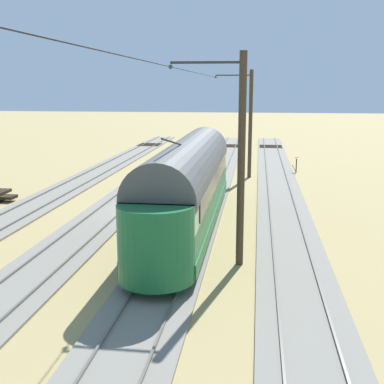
# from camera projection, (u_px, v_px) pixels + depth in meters

# --- Properties ---
(ground_plane) EXTENTS (220.00, 220.00, 0.00)m
(ground_plane) POSITION_uv_depth(u_px,v_px,m) (154.00, 211.00, 27.23)
(ground_plane) COLOR #9E8956
(track_streetcar_siding) EXTENTS (2.80, 80.00, 0.18)m
(track_streetcar_siding) POSITION_uv_depth(u_px,v_px,m) (283.00, 213.00, 26.62)
(track_streetcar_siding) COLOR slate
(track_streetcar_siding) RESTS_ON ground
(track_adjacent_siding) EXTENTS (2.80, 80.00, 0.18)m
(track_adjacent_siding) POSITION_uv_depth(u_px,v_px,m) (197.00, 210.00, 27.22)
(track_adjacent_siding) COLOR slate
(track_adjacent_siding) RESTS_ON ground
(track_third_siding) EXTENTS (2.80, 80.00, 0.18)m
(track_third_siding) POSITION_uv_depth(u_px,v_px,m) (115.00, 207.00, 27.82)
(track_third_siding) COLOR slate
(track_third_siding) RESTS_ON ground
(track_outer_siding) EXTENTS (2.80, 80.00, 0.18)m
(track_outer_siding) POSITION_uv_depth(u_px,v_px,m) (36.00, 205.00, 28.43)
(track_outer_siding) COLOR slate
(track_outer_siding) RESTS_ON ground
(vintage_streetcar) EXTENTS (2.65, 17.80, 4.83)m
(vintage_streetcar) POSITION_uv_depth(u_px,v_px,m) (189.00, 182.00, 23.44)
(vintage_streetcar) COLOR #196033
(vintage_streetcar) RESTS_ON ground
(catenary_pole_foreground) EXTENTS (2.84, 0.28, 7.94)m
(catenary_pole_foreground) POSITION_uv_depth(u_px,v_px,m) (249.00, 122.00, 36.65)
(catenary_pole_foreground) COLOR #423323
(catenary_pole_foreground) RESTS_ON ground
(catenary_pole_mid_near) EXTENTS (2.84, 0.28, 7.94)m
(catenary_pole_mid_near) POSITION_uv_depth(u_px,v_px,m) (240.00, 158.00, 18.22)
(catenary_pole_mid_near) COLOR #423323
(catenary_pole_mid_near) RESTS_ON ground
(overhead_wire_run) EXTENTS (2.63, 61.03, 0.18)m
(overhead_wire_run) POSITION_uv_depth(u_px,v_px,m) (92.00, 48.00, 9.39)
(overhead_wire_run) COLOR black
(overhead_wire_run) RESTS_ON ground
(switch_stand) EXTENTS (0.50, 0.30, 1.24)m
(switch_stand) POSITION_uv_depth(u_px,v_px,m) (296.00, 164.00, 39.38)
(switch_stand) COLOR black
(switch_stand) RESTS_ON ground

